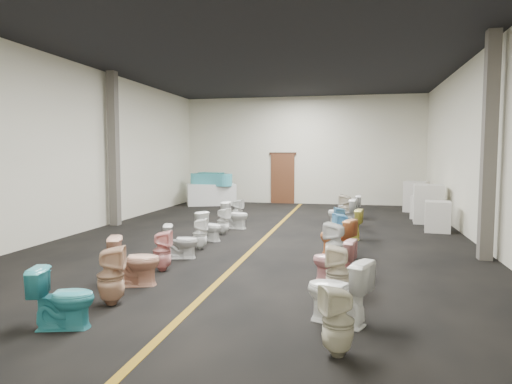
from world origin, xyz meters
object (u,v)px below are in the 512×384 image
at_px(bathtub, 211,179).
at_px(toilet_right_5, 337,237).
at_px(appliance_crate_c, 424,207).
at_px(appliance_crate_d, 416,197).
at_px(toilet_right_2, 338,273).
at_px(toilet_right_6, 342,230).
at_px(toilet_left_9, 237,211).
at_px(toilet_right_10, 346,208).
at_px(toilet_left_7, 223,221).
at_px(toilet_left_0, 63,298).
at_px(appliance_crate_a, 438,217).
at_px(toilet_left_5, 200,234).
at_px(display_table, 211,194).
at_px(toilet_left_8, 235,215).
at_px(toilet_right_0, 338,321).
at_px(appliance_crate_b, 428,204).
at_px(toilet_left_4, 181,241).
at_px(toilet_left_2, 135,261).
at_px(toilet_left_1, 111,276).
at_px(toilet_left_6, 210,227).
at_px(toilet_right_9, 342,213).
at_px(toilet_right_4, 336,245).
at_px(toilet_right_3, 334,260).
at_px(toilet_right_1, 338,291).
at_px(toilet_right_11, 349,207).
at_px(toilet_right_7, 347,224).
at_px(toilet_right_8, 340,220).

relative_size(bathtub, toilet_right_5, 2.39).
distance_m(appliance_crate_c, appliance_crate_d, 1.88).
xyz_separation_m(toilet_right_2, toilet_right_6, (-0.05, 3.91, -0.02)).
bearing_deg(toilet_left_9, toilet_right_10, -65.50).
bearing_deg(toilet_left_7, toilet_left_0, -159.77).
bearing_deg(toilet_left_7, toilet_right_6, -85.91).
xyz_separation_m(appliance_crate_a, toilet_left_7, (-5.57, -1.60, -0.07)).
xyz_separation_m(bathtub, toilet_left_5, (2.43, -8.44, -0.72)).
height_order(display_table, toilet_left_8, display_table).
xyz_separation_m(toilet_left_7, toilet_right_0, (3.19, -6.71, 0.03)).
distance_m(appliance_crate_c, toilet_right_2, 9.31).
xyz_separation_m(toilet_left_0, toilet_right_5, (3.10, 4.76, 0.01)).
distance_m(appliance_crate_b, toilet_left_4, 8.26).
xyz_separation_m(toilet_left_2, toilet_left_9, (-0.02, 6.68, -0.03)).
height_order(display_table, toilet_left_1, display_table).
bearing_deg(appliance_crate_d, toilet_left_4, -122.65).
bearing_deg(toilet_left_6, toilet_right_9, -23.89).
bearing_deg(toilet_right_4, toilet_left_4, -72.97).
xyz_separation_m(appliance_crate_b, toilet_left_8, (-5.50, -2.22, -0.21)).
bearing_deg(toilet_right_6, toilet_left_9, -154.64).
xyz_separation_m(appliance_crate_a, toilet_right_3, (-2.54, -5.49, -0.06)).
xyz_separation_m(toilet_left_1, toilet_right_5, (2.98, 3.86, -0.03)).
relative_size(toilet_left_0, toilet_right_10, 0.89).
height_order(toilet_right_1, toilet_right_9, same).
bearing_deg(toilet_right_11, appliance_crate_b, 73.98).
height_order(toilet_right_2, toilet_right_6, toilet_right_2).
xyz_separation_m(display_table, appliance_crate_c, (7.98, -2.40, -0.06)).
relative_size(toilet_right_7, toilet_right_8, 1.10).
distance_m(toilet_left_8, toilet_right_9, 3.07).
bearing_deg(bathtub, toilet_right_1, -55.24).
height_order(toilet_left_6, toilet_right_9, toilet_right_9).
xyz_separation_m(toilet_right_3, toilet_right_6, (0.05, 2.95, 0.02)).
bearing_deg(toilet_right_3, toilet_right_1, 15.69).
height_order(toilet_left_1, toilet_left_9, toilet_left_1).
bearing_deg(toilet_right_3, toilet_right_2, 17.96).
height_order(appliance_crate_a, toilet_left_9, appliance_crate_a).
relative_size(toilet_left_1, toilet_right_3, 1.16).
xyz_separation_m(appliance_crate_a, appliance_crate_b, (0.00, 1.62, 0.17)).
height_order(toilet_left_1, toilet_right_4, toilet_right_4).
xyz_separation_m(toilet_right_5, toilet_right_6, (0.07, 0.92, -0.00)).
xyz_separation_m(display_table, toilet_right_7, (5.59, -6.56, -0.05)).
height_order(toilet_left_5, toilet_right_8, toilet_left_5).
relative_size(toilet_left_1, toilet_right_5, 1.08).
bearing_deg(toilet_left_5, toilet_left_4, 168.31).
bearing_deg(toilet_right_5, appliance_crate_c, 179.82).
height_order(toilet_right_8, toilet_right_10, toilet_right_10).
bearing_deg(toilet_left_5, bathtub, 10.26).
bearing_deg(toilet_left_4, toilet_right_3, -125.33).
relative_size(toilet_left_5, toilet_right_6, 0.91).
height_order(toilet_left_7, toilet_right_5, toilet_right_5).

